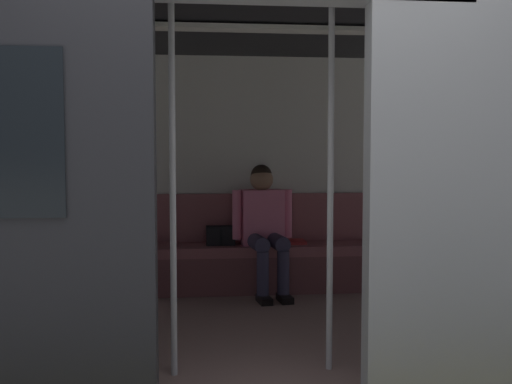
# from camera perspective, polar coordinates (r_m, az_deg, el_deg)

# --- Properties ---
(train_car) EXTENTS (6.40, 2.97, 2.29)m
(train_car) POSITION_cam_1_polar(r_m,az_deg,el_deg) (4.12, -2.38, 7.63)
(train_car) COLOR #ADAFB5
(train_car) RESTS_ON ground_plane
(bench_seat) EXTENTS (2.72, 0.44, 0.43)m
(bench_seat) POSITION_cam_1_polar(r_m,az_deg,el_deg) (5.33, -2.35, -6.26)
(bench_seat) COLOR #935156
(bench_seat) RESTS_ON ground_plane
(person_seated) EXTENTS (0.55, 0.71, 1.16)m
(person_seated) POSITION_cam_1_polar(r_m,az_deg,el_deg) (5.26, 0.77, -2.82)
(person_seated) COLOR pink
(person_seated) RESTS_ON ground_plane
(handbag) EXTENTS (0.26, 0.15, 0.17)m
(handbag) POSITION_cam_1_polar(r_m,az_deg,el_deg) (5.34, -3.46, -4.24)
(handbag) COLOR black
(handbag) RESTS_ON bench_seat
(book) EXTENTS (0.15, 0.22, 0.03)m
(book) POSITION_cam_1_polar(r_m,az_deg,el_deg) (5.45, 4.00, -4.83)
(book) COLOR #B22D2D
(book) RESTS_ON bench_seat
(grab_pole_door) EXTENTS (0.04, 0.04, 2.15)m
(grab_pole_door) POSITION_cam_1_polar(r_m,az_deg,el_deg) (3.28, -8.10, 0.58)
(grab_pole_door) COLOR silver
(grab_pole_door) RESTS_ON ground_plane
(grab_pole_far) EXTENTS (0.04, 0.04, 2.15)m
(grab_pole_far) POSITION_cam_1_polar(r_m,az_deg,el_deg) (3.37, 7.24, 0.67)
(grab_pole_far) COLOR silver
(grab_pole_far) RESTS_ON ground_plane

